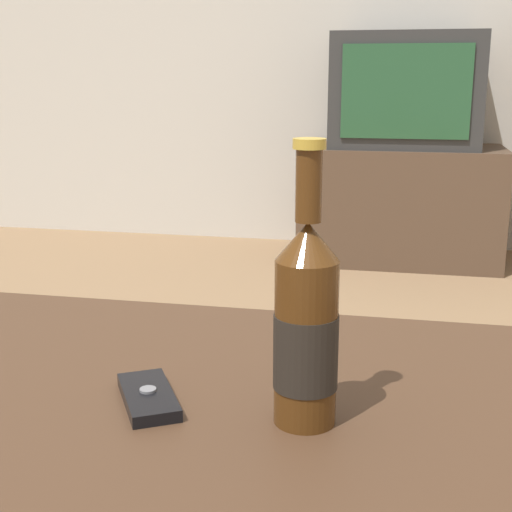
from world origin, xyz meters
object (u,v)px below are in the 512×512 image
(tv_stand, at_px, (400,204))
(cell_phone, at_px, (148,397))
(television, at_px, (406,91))
(beer_bottle, at_px, (306,326))

(tv_stand, height_order, cell_phone, tv_stand)
(tv_stand, bearing_deg, cell_phone, -95.53)
(television, xyz_separation_m, beer_bottle, (-0.08, -2.66, -0.18))
(beer_bottle, bearing_deg, television, 88.27)
(television, bearing_deg, tv_stand, 90.00)
(beer_bottle, bearing_deg, tv_stand, 88.27)
(tv_stand, height_order, beer_bottle, beer_bottle)
(beer_bottle, xyz_separation_m, cell_phone, (-0.18, 0.01, -0.10))
(beer_bottle, relative_size, cell_phone, 2.31)
(tv_stand, bearing_deg, beer_bottle, -91.73)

